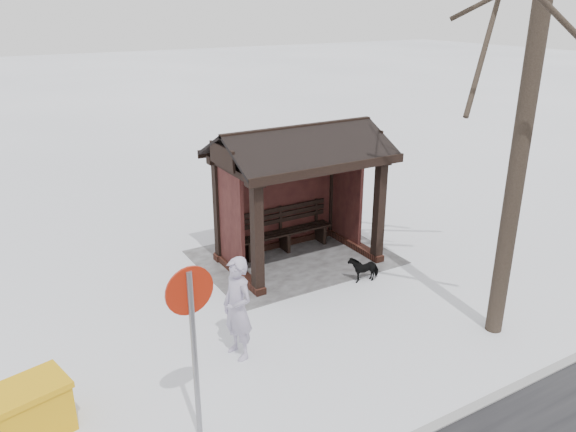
% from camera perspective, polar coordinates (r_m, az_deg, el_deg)
% --- Properties ---
extents(ground, '(120.00, 120.00, 0.00)m').
position_cam_1_polar(ground, '(12.72, 1.08, -4.53)').
color(ground, white).
rests_on(ground, ground).
extents(kerb, '(120.00, 0.15, 0.06)m').
position_cam_1_polar(kerb, '(9.19, 20.19, -16.98)').
color(kerb, gray).
rests_on(kerb, ground).
extents(trampled_patch, '(4.20, 3.20, 0.02)m').
position_cam_1_polar(trampled_patch, '(12.87, 0.62, -4.17)').
color(trampled_patch, gray).
rests_on(trampled_patch, ground).
extents(bus_shelter, '(3.60, 2.40, 3.09)m').
position_cam_1_polar(bus_shelter, '(12.08, 0.76, 5.06)').
color(bus_shelter, '#391D15').
rests_on(bus_shelter, ground).
extents(pedestrian, '(0.53, 0.70, 1.75)m').
position_cam_1_polar(pedestrian, '(9.13, -5.14, -9.34)').
color(pedestrian, '#A399B4').
rests_on(pedestrian, ground).
extents(dog, '(0.67, 0.38, 0.53)m').
position_cam_1_polar(dog, '(11.86, 7.69, -5.27)').
color(dog, black).
rests_on(dog, ground).
extents(grit_bin, '(1.15, 0.91, 0.78)m').
position_cam_1_polar(grit_bin, '(8.58, -24.77, -17.52)').
color(grit_bin, '#D5990C').
rests_on(grit_bin, ground).
extents(road_sign, '(0.64, 0.12, 2.51)m').
position_cam_1_polar(road_sign, '(7.14, -9.76, -10.30)').
color(road_sign, gray).
rests_on(road_sign, ground).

